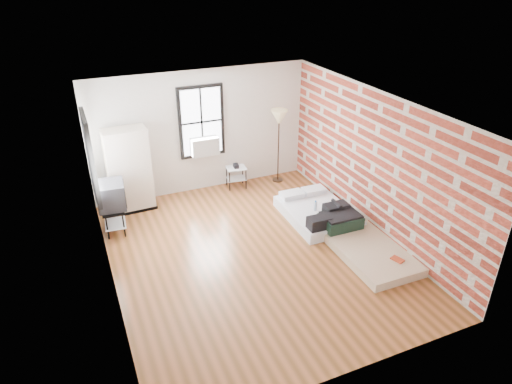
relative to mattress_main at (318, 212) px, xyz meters
name	(u,v)px	position (x,y,z in m)	size (l,w,h in m)	color
ground	(254,254)	(-1.75, -0.66, -0.15)	(6.00, 6.00, 0.00)	brown
room_shell	(257,159)	(-1.51, -0.30, 1.59)	(5.02, 6.02, 2.80)	silver
mattress_main	(318,212)	(0.00, 0.00, 0.00)	(1.30, 1.74, 0.55)	white
mattress_bare	(360,242)	(0.18, -1.26, -0.02)	(1.12, 2.09, 0.45)	#CAB192
wardrobe	(129,170)	(-3.48, 1.99, 0.76)	(0.94, 0.56, 1.82)	black
side_table	(236,172)	(-1.04, 2.06, 0.25)	(0.49, 0.41, 0.60)	black
floor_lamp	(279,121)	(0.03, 1.99, 1.39)	(0.38, 0.38, 1.79)	black
tv_stand	(112,197)	(-3.96, 1.22, 0.60)	(0.58, 0.78, 1.05)	black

